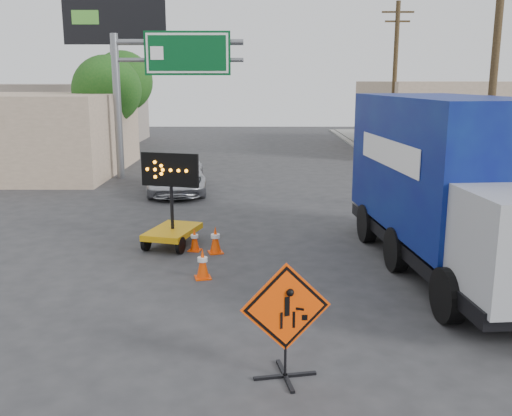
{
  "coord_description": "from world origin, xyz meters",
  "views": [
    {
      "loc": [
        0.16,
        -9.43,
        4.66
      ],
      "look_at": [
        0.12,
        3.76,
        1.7
      ],
      "focal_mm": 40.0,
      "sensor_mm": 36.0,
      "label": 1
    }
  ],
  "objects_px": {
    "construction_sign": "(286,318)",
    "pickup_truck": "(177,176)",
    "box_truck": "(451,194)",
    "arrow_board": "(172,225)"
  },
  "relations": [
    {
      "from": "construction_sign",
      "to": "pickup_truck",
      "type": "xyz_separation_m",
      "value": [
        -3.89,
        15.58,
        -0.3
      ]
    },
    {
      "from": "construction_sign",
      "to": "pickup_truck",
      "type": "bearing_deg",
      "value": 93.14
    },
    {
      "from": "box_truck",
      "to": "pickup_truck",
      "type": "bearing_deg",
      "value": 123.72
    },
    {
      "from": "pickup_truck",
      "to": "box_truck",
      "type": "bearing_deg",
      "value": -58.95
    },
    {
      "from": "construction_sign",
      "to": "box_truck",
      "type": "xyz_separation_m",
      "value": [
        4.31,
        5.35,
        0.93
      ]
    },
    {
      "from": "arrow_board",
      "to": "box_truck",
      "type": "distance_m",
      "value": 7.62
    },
    {
      "from": "arrow_board",
      "to": "box_truck",
      "type": "relative_size",
      "value": 0.29
    },
    {
      "from": "construction_sign",
      "to": "arrow_board",
      "type": "xyz_separation_m",
      "value": [
        -2.89,
        7.47,
        -0.4
      ]
    },
    {
      "from": "construction_sign",
      "to": "box_truck",
      "type": "relative_size",
      "value": 0.21
    },
    {
      "from": "arrow_board",
      "to": "pickup_truck",
      "type": "xyz_separation_m",
      "value": [
        -1.01,
        8.11,
        0.1
      ]
    }
  ]
}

